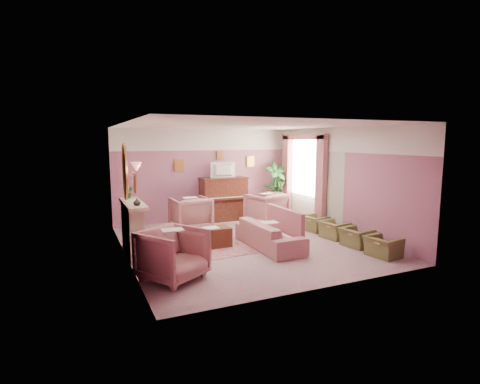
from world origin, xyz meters
name	(u,v)px	position (x,y,z in m)	size (l,w,h in m)	color
floor	(245,243)	(0.00, 0.00, 0.00)	(5.50, 6.00, 0.01)	gray
ceiling	(246,125)	(0.00, 0.00, 2.80)	(5.50, 6.00, 0.01)	white
wall_back	(204,175)	(0.00, 3.00, 1.40)	(5.50, 0.02, 2.80)	#7B5174
wall_front	(323,206)	(0.00, -3.00, 1.40)	(5.50, 0.02, 2.80)	#7B5174
wall_left	(124,192)	(-2.75, 0.00, 1.40)	(0.02, 6.00, 2.80)	#7B5174
wall_right	(340,180)	(2.75, 0.00, 1.40)	(0.02, 6.00, 2.80)	#7B5174
picture_rail_band	(204,140)	(0.00, 2.99, 2.47)	(5.50, 0.01, 0.65)	silver
stripe_panel	(310,187)	(2.73, 1.30, 1.07)	(0.01, 3.00, 2.15)	#A3AA9A
fireplace_surround	(133,230)	(-2.59, 0.20, 0.55)	(0.30, 1.40, 1.10)	#C1B291
fireplace_inset	(138,236)	(-2.49, 0.20, 0.40)	(0.18, 0.72, 0.68)	black
fire_ember	(140,244)	(-2.45, 0.20, 0.22)	(0.06, 0.54, 0.10)	#FF4607
mantel_shelf	(133,204)	(-2.56, 0.20, 1.12)	(0.40, 1.55, 0.07)	#C1B291
hearth	(143,253)	(-2.39, 0.20, 0.01)	(0.55, 1.50, 0.02)	#C1B291
mirror_frame	(125,172)	(-2.70, 0.20, 1.80)	(0.04, 0.72, 1.20)	#BB853D
mirror_glass	(126,172)	(-2.67, 0.20, 1.80)	(0.01, 0.60, 1.06)	white
sconce_shade	(136,167)	(-2.62, -0.85, 1.98)	(0.20, 0.20, 0.16)	#FC8B81
piano	(224,199)	(0.50, 2.68, 0.65)	(1.40, 0.60, 1.30)	#492015
piano_keyshelf	(228,199)	(0.50, 2.33, 0.72)	(1.30, 0.12, 0.06)	#492015
piano_keys	(228,197)	(0.50, 2.33, 0.76)	(1.20, 0.08, 0.02)	silver
piano_top	(223,178)	(0.50, 2.68, 1.31)	(1.45, 0.65, 0.04)	#492015
television	(224,169)	(0.50, 2.63, 1.60)	(0.80, 0.12, 0.48)	black
print_back_left	(179,165)	(-0.80, 2.96, 1.72)	(0.30, 0.03, 0.38)	#BB853D
print_back_right	(250,161)	(1.55, 2.96, 1.78)	(0.26, 0.03, 0.34)	#BB853D
print_back_mid	(220,155)	(0.50, 2.96, 2.00)	(0.22, 0.03, 0.26)	#BB853D
print_left_wall	(135,183)	(-2.71, -1.20, 1.72)	(0.03, 0.28, 0.36)	#BB853D
window_blind	(305,166)	(2.70, 1.55, 1.70)	(0.03, 1.40, 1.80)	beige
curtain_left	(321,182)	(2.62, 0.63, 1.30)	(0.16, 0.34, 2.60)	#A45A63
curtain_right	(287,176)	(2.62, 2.47, 1.30)	(0.16, 0.34, 2.60)	#A45A63
pelmet	(304,137)	(2.62, 1.55, 2.56)	(0.16, 2.20, 0.16)	#A45A63
mantel_plant	(129,192)	(-2.55, 0.75, 1.29)	(0.16, 0.16, 0.28)	#1C511D
mantel_vase	(137,202)	(-2.55, -0.30, 1.23)	(0.16, 0.16, 0.16)	silver
area_rug	(213,247)	(-0.83, 0.03, 0.01)	(2.50, 1.80, 0.01)	#9F6063
coffee_table	(209,238)	(-0.91, 0.07, 0.23)	(1.00, 0.50, 0.45)	#4B2314
table_paper	(211,228)	(-0.86, 0.07, 0.46)	(0.35, 0.28, 0.01)	white
sofa	(269,230)	(0.36, -0.52, 0.42)	(0.69, 2.06, 0.83)	#AD7371
sofa_throw	(284,220)	(0.76, -0.52, 0.60)	(0.10, 1.56, 0.57)	#A45A63
floral_armchair_left	(190,212)	(-0.81, 1.83, 0.51)	(0.98, 0.98, 1.02)	#AD7371
floral_armchair_right	(266,207)	(1.45, 1.66, 0.51)	(0.98, 0.98, 1.02)	#AD7371
floral_armchair_front	(173,252)	(-2.16, -1.59, 0.51)	(0.98, 0.98, 1.02)	#AD7371
olive_chair_a	(383,243)	(2.23, -2.12, 0.29)	(0.47, 0.67, 0.58)	brown
olive_chair_b	(356,235)	(2.23, -1.30, 0.29)	(0.47, 0.67, 0.58)	brown
olive_chair_c	(334,227)	(2.23, -0.48, 0.29)	(0.47, 0.67, 0.58)	brown
olive_chair_d	(315,221)	(2.23, 0.34, 0.29)	(0.47, 0.67, 0.58)	brown
side_table	(276,206)	(2.25, 2.50, 0.35)	(0.52, 0.52, 0.70)	white
side_plant_big	(276,190)	(2.25, 2.50, 0.87)	(0.30, 0.30, 0.34)	#1C511D
side_plant_small	(281,191)	(2.37, 2.40, 0.84)	(0.16, 0.16, 0.28)	#1C511D
palm_pot	(276,211)	(2.25, 2.51, 0.17)	(0.34, 0.34, 0.34)	#A96246
palm_plant	(276,184)	(2.25, 2.51, 1.06)	(0.76, 0.76, 1.44)	#1C511D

